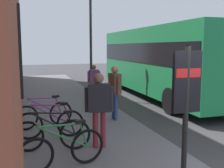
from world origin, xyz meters
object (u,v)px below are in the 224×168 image
city_bus (160,58)px  pedestrian_crossing_street (99,103)px  bicycle_by_door (44,115)px  bicycle_far_end (52,134)px  pedestrian_by_facade (94,78)px  bicycle_beside_lamp (50,123)px  street_lamp (91,30)px  pedestrian_near_bus (115,87)px  bicycle_nearest_sign (63,150)px  transit_info_sign (186,90)px

city_bus → pedestrian_crossing_street: 7.72m
city_bus → bicycle_by_door: bearing=123.8°
bicycle_by_door → pedestrian_crossing_street: bearing=-151.6°
bicycle_far_end → pedestrian_by_facade: 6.34m
bicycle_far_end → bicycle_beside_lamp: 0.90m
city_bus → pedestrian_crossing_street: bearing=141.4°
pedestrian_crossing_street → street_lamp: street_lamp is taller
bicycle_beside_lamp → pedestrian_near_bus: pedestrian_near_bus is taller
bicycle_by_door → pedestrian_by_facade: 4.67m
bicycle_by_door → pedestrian_by_facade: (3.89, -2.53, 0.56)m
bicycle_nearest_sign → pedestrian_by_facade: size_ratio=1.12×
pedestrian_by_facade → bicycle_nearest_sign: bearing=160.6°
transit_info_sign → pedestrian_by_facade: size_ratio=1.54×
bicycle_by_door → bicycle_nearest_sign: bearing=-177.5°
pedestrian_near_bus → city_bus: bearing=-44.0°
transit_info_sign → city_bus: (7.87, -3.70, 0.20)m
bicycle_beside_lamp → city_bus: size_ratio=0.17×
transit_info_sign → pedestrian_crossing_street: 2.23m
pedestrian_by_facade → pedestrian_near_bus: 3.71m
bicycle_by_door → street_lamp: bearing=-29.0°
bicycle_far_end → bicycle_beside_lamp: (0.90, -0.05, 0.00)m
bicycle_nearest_sign → transit_info_sign: transit_info_sign is taller
bicycle_beside_lamp → city_bus: 7.79m
pedestrian_near_bus → street_lamp: 4.97m
bicycle_beside_lamp → city_bus: city_bus is taller
transit_info_sign → city_bus: 8.70m
pedestrian_crossing_street → transit_info_sign: bearing=-149.6°
bicycle_beside_lamp → transit_info_sign: 3.80m
bicycle_nearest_sign → city_bus: 9.10m
bicycle_nearest_sign → pedestrian_by_facade: bearing=-19.4°
bicycle_far_end → pedestrian_near_bus: bearing=-46.7°
bicycle_by_door → pedestrian_by_facade: pedestrian_by_facade is taller
pedestrian_by_facade → street_lamp: size_ratio=0.29×
city_bus → pedestrian_by_facade: 3.48m
bicycle_far_end → street_lamp: 7.61m
pedestrian_by_facade → pedestrian_near_bus: bearing=175.9°
bicycle_far_end → street_lamp: size_ratio=0.33×
bicycle_beside_lamp → pedestrian_by_facade: pedestrian_by_facade is taller
bicycle_beside_lamp → bicycle_by_door: (1.02, 0.08, -0.00)m
bicycle_far_end → street_lamp: (6.62, -2.57, 2.75)m
city_bus → bicycle_beside_lamp: bearing=130.5°
pedestrian_by_facade → bicycle_far_end: bearing=156.7°
city_bus → bicycle_nearest_sign: bearing=140.1°
transit_info_sign → pedestrian_near_bus: transit_info_sign is taller
bicycle_nearest_sign → bicycle_far_end: bearing=5.5°
bicycle_beside_lamp → street_lamp: bearing=-23.8°
bicycle_far_end → bicycle_by_door: same height
bicycle_far_end → pedestrian_near_bus: pedestrian_near_bus is taller
bicycle_nearest_sign → pedestrian_by_facade: pedestrian_by_facade is taller
transit_info_sign → pedestrian_by_facade: transit_info_sign is taller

